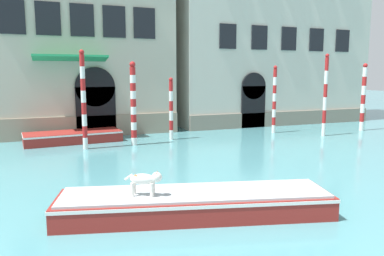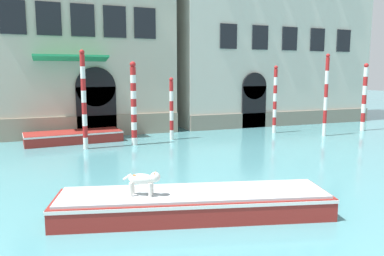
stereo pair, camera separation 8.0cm
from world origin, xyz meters
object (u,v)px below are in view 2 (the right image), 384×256
(mooring_pole_3, at_px, (171,109))
(mooring_pole_4, at_px, (134,103))
(boat_moored_near_palazzo, at_px, (74,137))
(mooring_pole_0, at_px, (326,95))
(mooring_pole_2, at_px, (275,99))
(mooring_pole_5, at_px, (364,97))
(boat_foreground, at_px, (194,203))
(dog_on_deck, at_px, (144,180))
(mooring_pole_1, at_px, (84,100))

(mooring_pole_3, bearing_deg, mooring_pole_4, -159.83)
(boat_moored_near_palazzo, height_order, mooring_pole_0, mooring_pole_0)
(mooring_pole_2, xyz_separation_m, mooring_pole_5, (5.61, -1.20, 0.08))
(boat_foreground, xyz_separation_m, mooring_pole_0, (11.24, 8.55, 1.99))
(mooring_pole_2, bearing_deg, mooring_pole_0, -44.16)
(mooring_pole_3, bearing_deg, boat_foreground, -104.94)
(boat_moored_near_palazzo, relative_size, mooring_pole_3, 1.49)
(dog_on_deck, height_order, boat_moored_near_palazzo, dog_on_deck)
(mooring_pole_0, bearing_deg, dog_on_deck, -145.95)
(boat_moored_near_palazzo, relative_size, mooring_pole_2, 1.24)
(boat_foreground, xyz_separation_m, mooring_pole_3, (2.81, 10.53, 1.34))
(mooring_pole_2, height_order, mooring_pole_5, mooring_pole_5)
(mooring_pole_1, bearing_deg, boat_foreground, -79.72)
(boat_foreground, height_order, boat_moored_near_palazzo, boat_foreground)
(mooring_pole_3, xyz_separation_m, mooring_pole_4, (-2.20, -0.81, 0.40))
(boat_moored_near_palazzo, xyz_separation_m, mooring_pole_4, (2.76, -1.92, 1.78))
(boat_moored_near_palazzo, bearing_deg, mooring_pole_3, -17.83)
(mooring_pole_1, relative_size, mooring_pole_4, 1.12)
(boat_foreground, bearing_deg, mooring_pole_0, 51.69)
(boat_foreground, relative_size, mooring_pole_0, 1.51)
(boat_moored_near_palazzo, height_order, mooring_pole_5, mooring_pole_5)
(boat_moored_near_palazzo, bearing_deg, boat_foreground, -84.72)
(mooring_pole_4, height_order, mooring_pole_5, mooring_pole_5)
(boat_foreground, height_order, mooring_pole_3, mooring_pole_3)
(boat_foreground, distance_m, mooring_pole_0, 14.26)
(mooring_pole_5, bearing_deg, mooring_pole_3, 174.26)
(boat_moored_near_palazzo, xyz_separation_m, mooring_pole_2, (11.37, -1.12, 1.72))
(boat_moored_near_palazzo, distance_m, mooring_pole_4, 3.81)
(mooring_pole_1, xyz_separation_m, mooring_pole_4, (2.35, 0.14, -0.25))
(boat_moored_near_palazzo, bearing_deg, mooring_pole_2, -10.82)
(dog_on_deck, height_order, mooring_pole_5, mooring_pole_5)
(dog_on_deck, distance_m, mooring_pole_3, 11.17)
(mooring_pole_3, height_order, mooring_pole_5, mooring_pole_5)
(dog_on_deck, bearing_deg, mooring_pole_0, 61.57)
(mooring_pole_2, bearing_deg, mooring_pole_1, -175.09)
(boat_foreground, distance_m, mooring_pole_2, 14.09)
(mooring_pole_0, bearing_deg, boat_moored_near_palazzo, 167.02)
(dog_on_deck, bearing_deg, mooring_pole_4, 106.72)
(mooring_pole_1, distance_m, mooring_pole_4, 2.37)
(dog_on_deck, relative_size, boat_moored_near_palazzo, 0.17)
(mooring_pole_0, distance_m, mooring_pole_1, 13.02)
(mooring_pole_0, bearing_deg, boat_foreground, -142.74)
(mooring_pole_4, bearing_deg, boat_foreground, -93.59)
(boat_moored_near_palazzo, distance_m, mooring_pole_2, 11.55)
(mooring_pole_5, bearing_deg, mooring_pole_1, 179.10)
(boat_foreground, height_order, mooring_pole_1, mooring_pole_1)
(dog_on_deck, height_order, mooring_pole_3, mooring_pole_3)
(mooring_pole_5, bearing_deg, mooring_pole_0, -167.89)
(mooring_pole_2, xyz_separation_m, mooring_pole_4, (-8.60, -0.80, 0.06))
(mooring_pole_4, xyz_separation_m, mooring_pole_5, (14.21, -0.40, 0.02))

